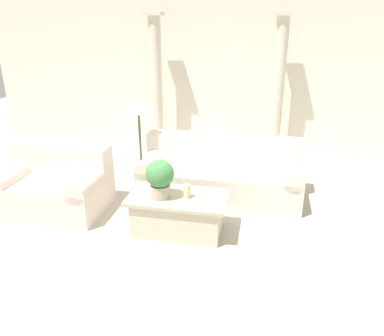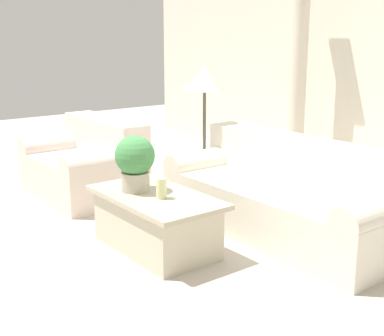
{
  "view_description": "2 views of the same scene",
  "coord_description": "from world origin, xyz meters",
  "px_view_note": "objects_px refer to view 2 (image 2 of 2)",
  "views": [
    {
      "loc": [
        0.86,
        -4.49,
        2.53
      ],
      "look_at": [
        -0.07,
        0.03,
        0.67
      ],
      "focal_mm": 35.0,
      "sensor_mm": 36.0,
      "label": 1
    },
    {
      "loc": [
        3.45,
        -2.84,
        1.81
      ],
      "look_at": [
        -0.26,
        0.01,
        0.62
      ],
      "focal_mm": 50.0,
      "sensor_mm": 36.0,
      "label": 2
    }
  ],
  "objects_px": {
    "loveseat": "(87,164)",
    "sofa_long": "(285,196)",
    "coffee_table": "(156,221)",
    "potted_plant": "(135,161)",
    "floor_lamp": "(205,83)"
  },
  "relations": [
    {
      "from": "sofa_long",
      "to": "loveseat",
      "type": "distance_m",
      "value": 2.39
    },
    {
      "from": "loveseat",
      "to": "sofa_long",
      "type": "bearing_deg",
      "value": 21.96
    },
    {
      "from": "sofa_long",
      "to": "floor_lamp",
      "type": "xyz_separation_m",
      "value": [
        -1.28,
        0.08,
        0.94
      ]
    },
    {
      "from": "loveseat",
      "to": "potted_plant",
      "type": "relative_size",
      "value": 2.94
    },
    {
      "from": "potted_plant",
      "to": "sofa_long",
      "type": "bearing_deg",
      "value": 65.11
    },
    {
      "from": "loveseat",
      "to": "potted_plant",
      "type": "xyz_separation_m",
      "value": [
        1.64,
        -0.35,
        0.4
      ]
    },
    {
      "from": "potted_plant",
      "to": "floor_lamp",
      "type": "distance_m",
      "value": 1.59
    },
    {
      "from": "coffee_table",
      "to": "potted_plant",
      "type": "distance_m",
      "value": 0.55
    },
    {
      "from": "loveseat",
      "to": "coffee_table",
      "type": "relative_size",
      "value": 1.15
    },
    {
      "from": "coffee_table",
      "to": "potted_plant",
      "type": "relative_size",
      "value": 2.56
    },
    {
      "from": "potted_plant",
      "to": "floor_lamp",
      "type": "relative_size",
      "value": 0.33
    },
    {
      "from": "sofa_long",
      "to": "floor_lamp",
      "type": "relative_size",
      "value": 1.62
    },
    {
      "from": "potted_plant",
      "to": "floor_lamp",
      "type": "height_order",
      "value": "floor_lamp"
    },
    {
      "from": "coffee_table",
      "to": "sofa_long",
      "type": "bearing_deg",
      "value": 72.29
    },
    {
      "from": "loveseat",
      "to": "floor_lamp",
      "type": "xyz_separation_m",
      "value": [
        0.93,
        0.97,
        0.93
      ]
    }
  ]
}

